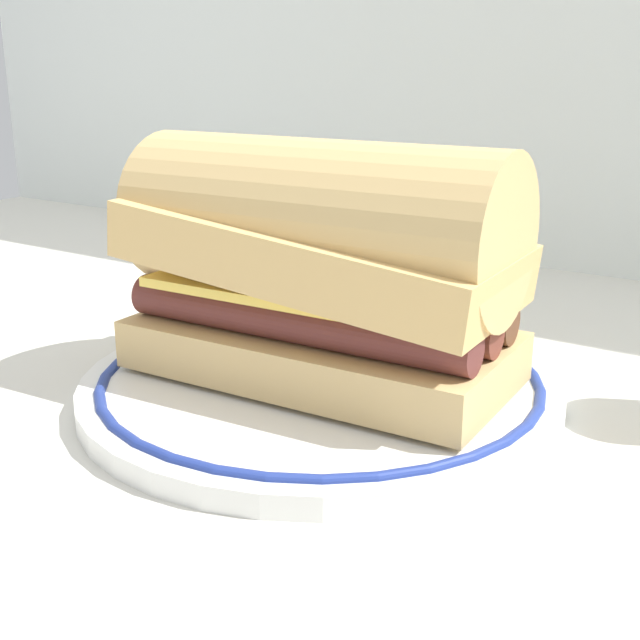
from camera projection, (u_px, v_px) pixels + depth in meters
The scene contains 3 objects.
ground_plane at pixel (335, 426), 0.43m from camera, with size 1.50×1.50×0.00m, color silver.
plate at pixel (320, 384), 0.46m from camera, with size 0.26×0.26×0.01m.
sausage_sandwich at pixel (320, 261), 0.44m from camera, with size 0.21×0.11×0.13m.
Camera 1 is at (0.21, -0.33, 0.18)m, focal length 46.72 mm.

